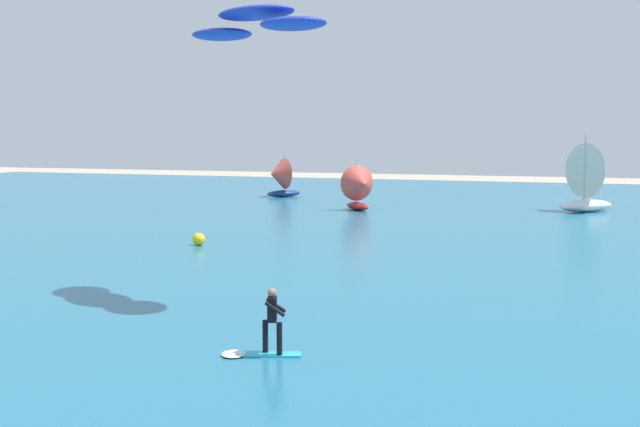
{
  "coord_description": "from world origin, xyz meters",
  "views": [
    {
      "loc": [
        6.96,
        -0.28,
        5.39
      ],
      "look_at": [
        -0.2,
        18.34,
        3.42
      ],
      "focal_mm": 43.03,
      "sensor_mm": 36.0,
      "label": 1
    }
  ],
  "objects_px": {
    "sailboat_mid_right": "(279,177)",
    "marker_buoy": "(199,239)",
    "sailboat_far_left": "(360,187)",
    "sailboat_mid_left": "(594,176)",
    "kite": "(256,23)",
    "kitesurfer": "(264,331)"
  },
  "relations": [
    {
      "from": "kitesurfer",
      "to": "sailboat_mid_right",
      "type": "distance_m",
      "value": 50.08
    },
    {
      "from": "kite",
      "to": "sailboat_mid_right",
      "type": "height_order",
      "value": "kite"
    },
    {
      "from": "kite",
      "to": "kitesurfer",
      "type": "bearing_deg",
      "value": -62.92
    },
    {
      "from": "sailboat_mid_left",
      "to": "sailboat_mid_right",
      "type": "bearing_deg",
      "value": 171.36
    },
    {
      "from": "sailboat_mid_right",
      "to": "sailboat_far_left",
      "type": "relative_size",
      "value": 1.05
    },
    {
      "from": "sailboat_mid_left",
      "to": "sailboat_far_left",
      "type": "xyz_separation_m",
      "value": [
        -15.88,
        -5.41,
        -0.84
      ]
    },
    {
      "from": "kite",
      "to": "marker_buoy",
      "type": "relative_size",
      "value": 9.49
    },
    {
      "from": "sailboat_mid_right",
      "to": "marker_buoy",
      "type": "height_order",
      "value": "sailboat_mid_right"
    },
    {
      "from": "sailboat_mid_right",
      "to": "sailboat_mid_left",
      "type": "distance_m",
      "value": 26.89
    },
    {
      "from": "sailboat_far_left",
      "to": "marker_buoy",
      "type": "xyz_separation_m",
      "value": [
        -1.79,
        -20.14,
        -1.38
      ]
    },
    {
      "from": "kitesurfer",
      "to": "sailboat_mid_left",
      "type": "xyz_separation_m",
      "value": [
        6.46,
        41.8,
        1.93
      ]
    },
    {
      "from": "sailboat_mid_right",
      "to": "sailboat_mid_left",
      "type": "relative_size",
      "value": 0.7
    },
    {
      "from": "sailboat_mid_right",
      "to": "marker_buoy",
      "type": "relative_size",
      "value": 6.21
    },
    {
      "from": "kitesurfer",
      "to": "sailboat_mid_right",
      "type": "xyz_separation_m",
      "value": [
        -20.11,
        45.84,
        1.18
      ]
    },
    {
      "from": "sailboat_far_left",
      "to": "marker_buoy",
      "type": "height_order",
      "value": "sailboat_far_left"
    },
    {
      "from": "sailboat_mid_left",
      "to": "marker_buoy",
      "type": "bearing_deg",
      "value": -124.67
    },
    {
      "from": "kite",
      "to": "sailboat_mid_left",
      "type": "distance_m",
      "value": 37.76
    },
    {
      "from": "sailboat_mid_right",
      "to": "marker_buoy",
      "type": "xyz_separation_m",
      "value": [
        8.9,
        -29.59,
        -1.47
      ]
    },
    {
      "from": "sailboat_mid_right",
      "to": "sailboat_far_left",
      "type": "bearing_deg",
      "value": -41.46
    },
    {
      "from": "kite",
      "to": "marker_buoy",
      "type": "distance_m",
      "value": 15.86
    },
    {
      "from": "kitesurfer",
      "to": "sailboat_far_left",
      "type": "xyz_separation_m",
      "value": [
        -9.42,
        36.39,
        1.09
      ]
    },
    {
      "from": "kite",
      "to": "sailboat_mid_left",
      "type": "relative_size",
      "value": 1.07
    }
  ]
}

